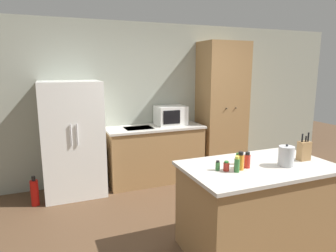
{
  "coord_description": "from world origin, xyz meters",
  "views": [
    {
      "loc": [
        -1.79,
        -2.52,
        1.88
      ],
      "look_at": [
        -0.21,
        1.4,
        1.05
      ],
      "focal_mm": 32.0,
      "sensor_mm": 36.0,
      "label": 1
    }
  ],
  "objects_px": {
    "spice_bottle_green_herb": "(247,160)",
    "knife_block": "(304,151)",
    "pantry_cabinet": "(222,109)",
    "spice_bottle_pale_salt": "(237,165)",
    "refrigerator": "(73,139)",
    "kettle": "(286,156)",
    "spice_bottle_tall_dark": "(226,166)",
    "spice_bottle_amber_oil": "(241,161)",
    "microwave": "(170,115)",
    "fire_extinguisher": "(35,192)",
    "spice_bottle_short_red": "(238,159)",
    "spice_bottle_orange_cap": "(218,166)"
  },
  "relations": [
    {
      "from": "spice_bottle_green_herb",
      "to": "knife_block",
      "type": "bearing_deg",
      "value": -1.5
    },
    {
      "from": "pantry_cabinet",
      "to": "spice_bottle_pale_salt",
      "type": "height_order",
      "value": "pantry_cabinet"
    },
    {
      "from": "refrigerator",
      "to": "kettle",
      "type": "bearing_deg",
      "value": -50.74
    },
    {
      "from": "pantry_cabinet",
      "to": "spice_bottle_tall_dark",
      "type": "distance_m",
      "value": 2.61
    },
    {
      "from": "spice_bottle_amber_oil",
      "to": "kettle",
      "type": "height_order",
      "value": "kettle"
    },
    {
      "from": "microwave",
      "to": "knife_block",
      "type": "height_order",
      "value": "microwave"
    },
    {
      "from": "spice_bottle_amber_oil",
      "to": "spice_bottle_green_herb",
      "type": "bearing_deg",
      "value": 13.97
    },
    {
      "from": "fire_extinguisher",
      "to": "spice_bottle_green_herb",
      "type": "bearing_deg",
      "value": -44.16
    },
    {
      "from": "microwave",
      "to": "spice_bottle_tall_dark",
      "type": "distance_m",
      "value": 2.33
    },
    {
      "from": "spice_bottle_pale_salt",
      "to": "spice_bottle_short_red",
      "type": "bearing_deg",
      "value": 53.24
    },
    {
      "from": "spice_bottle_pale_salt",
      "to": "knife_block",
      "type": "bearing_deg",
      "value": 3.02
    },
    {
      "from": "microwave",
      "to": "spice_bottle_short_red",
      "type": "distance_m",
      "value": 2.18
    },
    {
      "from": "spice_bottle_tall_dark",
      "to": "spice_bottle_short_red",
      "type": "height_order",
      "value": "spice_bottle_short_red"
    },
    {
      "from": "microwave",
      "to": "spice_bottle_orange_cap",
      "type": "xyz_separation_m",
      "value": [
        -0.44,
        -2.25,
        -0.13
      ]
    },
    {
      "from": "knife_block",
      "to": "spice_bottle_pale_salt",
      "type": "bearing_deg",
      "value": -176.98
    },
    {
      "from": "pantry_cabinet",
      "to": "spice_bottle_short_red",
      "type": "distance_m",
      "value": 2.39
    },
    {
      "from": "microwave",
      "to": "knife_block",
      "type": "xyz_separation_m",
      "value": [
        0.57,
        -2.31,
        -0.07
      ]
    },
    {
      "from": "kettle",
      "to": "spice_bottle_pale_salt",
      "type": "bearing_deg",
      "value": 176.88
    },
    {
      "from": "spice_bottle_green_herb",
      "to": "spice_bottle_pale_salt",
      "type": "bearing_deg",
      "value": -158.59
    },
    {
      "from": "pantry_cabinet",
      "to": "spice_bottle_short_red",
      "type": "height_order",
      "value": "pantry_cabinet"
    },
    {
      "from": "spice_bottle_pale_salt",
      "to": "kettle",
      "type": "bearing_deg",
      "value": -3.12
    },
    {
      "from": "spice_bottle_green_herb",
      "to": "spice_bottle_tall_dark",
      "type": "bearing_deg",
      "value": -179.68
    },
    {
      "from": "refrigerator",
      "to": "knife_block",
      "type": "relative_size",
      "value": 5.65
    },
    {
      "from": "spice_bottle_short_red",
      "to": "spice_bottle_green_herb",
      "type": "xyz_separation_m",
      "value": [
        0.02,
        -0.13,
        0.02
      ]
    },
    {
      "from": "spice_bottle_green_herb",
      "to": "spice_bottle_short_red",
      "type": "bearing_deg",
      "value": 99.3
    },
    {
      "from": "refrigerator",
      "to": "spice_bottle_amber_oil",
      "type": "xyz_separation_m",
      "value": [
        1.37,
        -2.2,
        0.15
      ]
    },
    {
      "from": "pantry_cabinet",
      "to": "spice_bottle_amber_oil",
      "type": "relative_size",
      "value": 12.97
    },
    {
      "from": "knife_block",
      "to": "fire_extinguisher",
      "type": "distance_m",
      "value": 3.47
    },
    {
      "from": "spice_bottle_pale_salt",
      "to": "fire_extinguisher",
      "type": "relative_size",
      "value": 0.37
    },
    {
      "from": "pantry_cabinet",
      "to": "spice_bottle_green_herb",
      "type": "bearing_deg",
      "value": -116.15
    },
    {
      "from": "spice_bottle_pale_salt",
      "to": "spice_bottle_orange_cap",
      "type": "distance_m",
      "value": 0.18
    },
    {
      "from": "knife_block",
      "to": "fire_extinguisher",
      "type": "height_order",
      "value": "knife_block"
    },
    {
      "from": "spice_bottle_orange_cap",
      "to": "microwave",
      "type": "bearing_deg",
      "value": 78.97
    },
    {
      "from": "spice_bottle_pale_salt",
      "to": "spice_bottle_orange_cap",
      "type": "height_order",
      "value": "spice_bottle_pale_salt"
    },
    {
      "from": "spice_bottle_pale_salt",
      "to": "spice_bottle_orange_cap",
      "type": "xyz_separation_m",
      "value": [
        -0.14,
        0.11,
        -0.03
      ]
    },
    {
      "from": "knife_block",
      "to": "spice_bottle_green_herb",
      "type": "bearing_deg",
      "value": 178.5
    },
    {
      "from": "spice_bottle_green_herb",
      "to": "spice_bottle_pale_salt",
      "type": "distance_m",
      "value": 0.18
    },
    {
      "from": "refrigerator",
      "to": "spice_bottle_orange_cap",
      "type": "bearing_deg",
      "value": -61.43
    },
    {
      "from": "refrigerator",
      "to": "spice_bottle_orange_cap",
      "type": "distance_m",
      "value": 2.43
    },
    {
      "from": "spice_bottle_pale_salt",
      "to": "spice_bottle_amber_oil",
      "type": "bearing_deg",
      "value": 30.46
    },
    {
      "from": "spice_bottle_short_red",
      "to": "kettle",
      "type": "relative_size",
      "value": 0.52
    },
    {
      "from": "pantry_cabinet",
      "to": "spice_bottle_green_herb",
      "type": "xyz_separation_m",
      "value": [
        -1.1,
        -2.23,
        -0.17
      ]
    },
    {
      "from": "refrigerator",
      "to": "spice_bottle_short_red",
      "type": "height_order",
      "value": "refrigerator"
    },
    {
      "from": "microwave",
      "to": "spice_bottle_short_red",
      "type": "height_order",
      "value": "microwave"
    },
    {
      "from": "knife_block",
      "to": "microwave",
      "type": "bearing_deg",
      "value": 103.81
    },
    {
      "from": "fire_extinguisher",
      "to": "spice_bottle_short_red",
      "type": "bearing_deg",
      "value": -42.55
    },
    {
      "from": "microwave",
      "to": "spice_bottle_tall_dark",
      "type": "bearing_deg",
      "value": -99.23
    },
    {
      "from": "microwave",
      "to": "spice_bottle_orange_cap",
      "type": "bearing_deg",
      "value": -101.03
    },
    {
      "from": "pantry_cabinet",
      "to": "spice_bottle_green_herb",
      "type": "relative_size",
      "value": 14.54
    },
    {
      "from": "spice_bottle_amber_oil",
      "to": "knife_block",
      "type": "bearing_deg",
      "value": 0.37
    }
  ]
}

